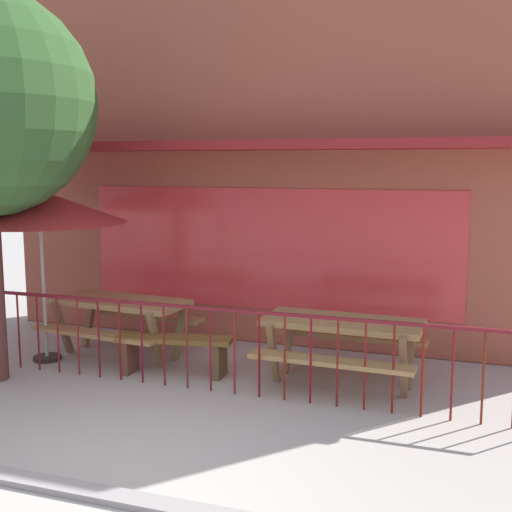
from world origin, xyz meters
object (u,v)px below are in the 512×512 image
patio_umbrella (40,207)px  patio_bench (174,347)px  picnic_table_left (120,311)px  picnic_table_right (342,333)px

patio_umbrella → patio_bench: patio_umbrella is taller
picnic_table_left → picnic_table_right: bearing=-3.0°
patio_umbrella → picnic_table_left: bearing=28.4°
picnic_table_left → patio_umbrella: patio_umbrella is taller
patio_bench → picnic_table_right: bearing=8.9°
picnic_table_right → patio_bench: (-1.98, -0.31, -0.26)m
patio_umbrella → patio_bench: size_ratio=1.54×
picnic_table_right → patio_umbrella: (-3.83, -0.30, 1.38)m
picnic_table_left → patio_bench: picnic_table_left is taller
picnic_table_left → patio_bench: size_ratio=1.35×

